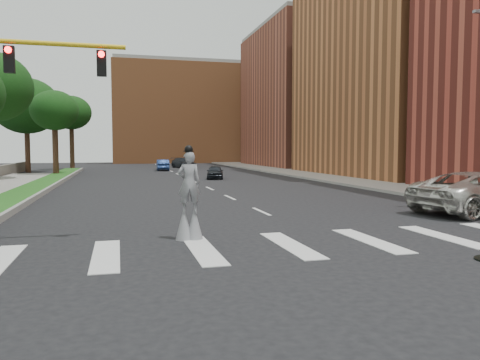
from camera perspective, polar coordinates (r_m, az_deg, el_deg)
ground_plane at (r=13.37m, az=12.93°, el=-8.32°), size 160.00×160.00×0.00m
grass_median at (r=32.14m, az=-24.28°, el=-1.18°), size 2.00×60.00×0.25m
median_curb at (r=31.98m, az=-22.42°, el=-1.13°), size 0.20×60.00×0.28m
sidewalk_right at (r=41.11m, az=12.29°, el=0.09°), size 5.00×90.00×0.18m
building_mid at (r=50.99m, az=19.71°, el=14.13°), size 16.00×22.00×24.00m
building_far at (r=71.68m, az=8.65°, el=9.70°), size 16.00×22.00×20.00m
building_backdrop at (r=90.59m, az=-6.98°, el=7.88°), size 26.00×14.00×18.00m
stilt_performer at (r=14.37m, az=-6.22°, el=-2.60°), size 0.84×0.54×2.90m
car_near at (r=42.18m, az=-3.07°, el=0.97°), size 2.14×3.78×1.21m
car_mid at (r=58.15m, az=-9.41°, el=1.82°), size 1.57×4.13×1.34m
car_far at (r=64.81m, az=-6.92°, el=2.10°), size 3.37×5.25×1.42m
tree_5 at (r=57.81m, az=-24.62°, el=8.20°), size 7.31×7.31×10.56m
tree_6 at (r=50.08m, az=-21.69°, el=7.81°), size 4.63×4.63×8.45m
tree_7 at (r=62.98m, az=-19.89°, el=7.67°), size 4.98×4.98×9.31m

